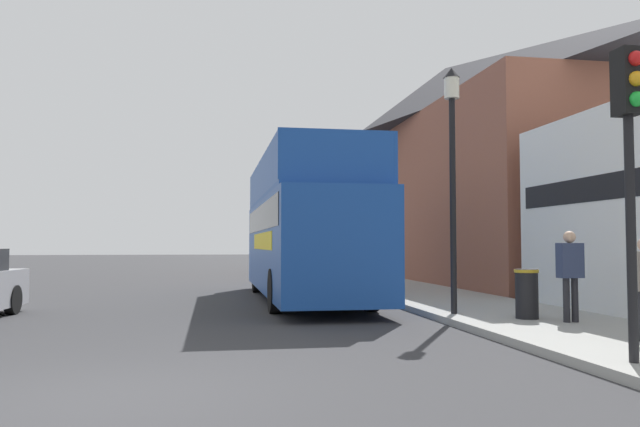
# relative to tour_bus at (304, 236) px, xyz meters

# --- Properties ---
(ground_plane) EXTENTS (144.00, 144.00, 0.00)m
(ground_plane) POSITION_rel_tour_bus_xyz_m (-3.78, 10.02, -1.83)
(ground_plane) COLOR #333335
(sidewalk) EXTENTS (3.44, 108.00, 0.14)m
(sidewalk) POSITION_rel_tour_bus_xyz_m (3.74, 7.02, -1.76)
(sidewalk) COLOR #999993
(sidewalk) RESTS_ON ground_plane
(brick_terrace_rear) EXTENTS (6.00, 24.44, 10.13)m
(brick_terrace_rear) POSITION_rel_tour_bus_xyz_m (8.46, 10.56, 3.24)
(brick_terrace_rear) COLOR #935642
(brick_terrace_rear) RESTS_ON ground_plane
(tour_bus) EXTENTS (2.62, 10.70, 4.02)m
(tour_bus) POSITION_rel_tour_bus_xyz_m (0.00, 0.00, 0.00)
(tour_bus) COLOR #19479E
(tour_bus) RESTS_ON ground_plane
(parked_car_ahead_of_bus) EXTENTS (1.95, 3.97, 1.32)m
(parked_car_ahead_of_bus) POSITION_rel_tour_bus_xyz_m (0.88, 7.99, -1.20)
(parked_car_ahead_of_bus) COLOR navy
(parked_car_ahead_of_bus) RESTS_ON ground_plane
(pedestrian_second) EXTENTS (0.45, 0.25, 1.72)m
(pedestrian_second) POSITION_rel_tour_bus_xyz_m (4.05, -6.93, -0.66)
(pedestrian_second) COLOR #232328
(pedestrian_second) RESTS_ON sidewalk
(traffic_signal) EXTENTS (0.28, 0.42, 3.94)m
(traffic_signal) POSITION_rel_tour_bus_xyz_m (2.55, -10.75, 1.19)
(traffic_signal) COLOR black
(traffic_signal) RESTS_ON sidewalk
(lamp_post_nearest) EXTENTS (0.35, 0.35, 5.26)m
(lamp_post_nearest) POSITION_rel_tour_bus_xyz_m (2.43, -5.19, 1.89)
(lamp_post_nearest) COLOR black
(lamp_post_nearest) RESTS_ON sidewalk
(lamp_post_second) EXTENTS (0.35, 0.35, 5.13)m
(lamp_post_second) POSITION_rel_tour_bus_xyz_m (2.52, 1.97, 1.81)
(lamp_post_second) COLOR black
(lamp_post_second) RESTS_ON sidewalk
(litter_bin) EXTENTS (0.48, 0.48, 0.97)m
(litter_bin) POSITION_rel_tour_bus_xyz_m (3.52, -6.26, -1.17)
(litter_bin) COLOR black
(litter_bin) RESTS_ON sidewalk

